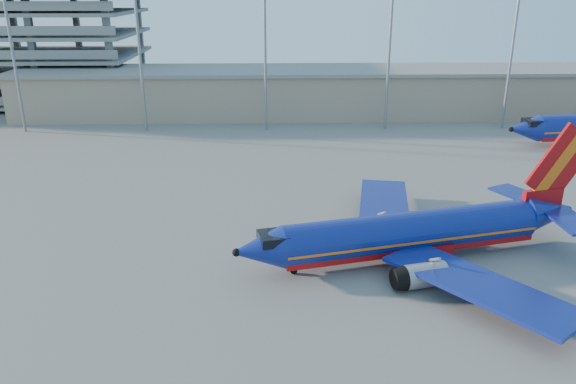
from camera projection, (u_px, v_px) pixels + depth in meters
name	position (u px, v px, depth m)	size (l,w,h in m)	color
ground	(317.00, 250.00, 51.14)	(220.00, 220.00, 0.00)	slate
terminal_building	(347.00, 91.00, 104.37)	(122.00, 16.00, 8.50)	gray
light_mast_row	(328.00, 21.00, 88.43)	(101.60, 1.60, 28.65)	gray
aircraft_main	(418.00, 232.00, 48.82)	(32.95, 31.31, 11.34)	navy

